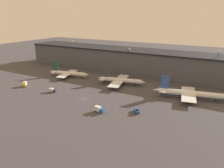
{
  "coord_description": "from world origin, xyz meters",
  "views": [
    {
      "loc": [
        80.25,
        -105.74,
        52.0
      ],
      "look_at": [
        9.29,
        19.97,
        6.0
      ],
      "focal_mm": 35.0,
      "sensor_mm": 36.0,
      "label": 1
    }
  ],
  "objects_px": {
    "service_vehicle_3": "(25,84)",
    "service_vehicle_1": "(52,90)",
    "airplane_0": "(69,73)",
    "service_vehicle_2": "(99,109)",
    "airplane_2": "(191,94)",
    "airplane_1": "(120,80)",
    "service_vehicle_0": "(137,110)"
  },
  "relations": [
    {
      "from": "airplane_2",
      "to": "service_vehicle_1",
      "type": "relative_size",
      "value": 9.46
    },
    {
      "from": "service_vehicle_2",
      "to": "airplane_0",
      "type": "bearing_deg",
      "value": 149.69
    },
    {
      "from": "service_vehicle_3",
      "to": "airplane_2",
      "type": "bearing_deg",
      "value": 71.61
    },
    {
      "from": "airplane_0",
      "to": "service_vehicle_3",
      "type": "relative_size",
      "value": 7.28
    },
    {
      "from": "airplane_1",
      "to": "service_vehicle_2",
      "type": "height_order",
      "value": "airplane_1"
    },
    {
      "from": "airplane_0",
      "to": "service_vehicle_1",
      "type": "xyz_separation_m",
      "value": [
        16.13,
        -36.53,
        -1.44
      ]
    },
    {
      "from": "airplane_2",
      "to": "airplane_1",
      "type": "bearing_deg",
      "value": 162.49
    },
    {
      "from": "service_vehicle_0",
      "to": "airplane_0",
      "type": "bearing_deg",
      "value": -148.01
    },
    {
      "from": "airplane_1",
      "to": "service_vehicle_1",
      "type": "relative_size",
      "value": 7.52
    },
    {
      "from": "service_vehicle_3",
      "to": "service_vehicle_0",
      "type": "bearing_deg",
      "value": 53.97
    },
    {
      "from": "service_vehicle_0",
      "to": "service_vehicle_1",
      "type": "bearing_deg",
      "value": -124.25
    },
    {
      "from": "airplane_1",
      "to": "service_vehicle_1",
      "type": "distance_m",
      "value": 51.54
    },
    {
      "from": "airplane_0",
      "to": "service_vehicle_1",
      "type": "distance_m",
      "value": 39.96
    },
    {
      "from": "service_vehicle_1",
      "to": "service_vehicle_3",
      "type": "relative_size",
      "value": 0.98
    },
    {
      "from": "airplane_2",
      "to": "service_vehicle_3",
      "type": "height_order",
      "value": "airplane_2"
    },
    {
      "from": "airplane_2",
      "to": "service_vehicle_1",
      "type": "bearing_deg",
      "value": -170.67
    },
    {
      "from": "service_vehicle_1",
      "to": "airplane_1",
      "type": "bearing_deg",
      "value": 36.16
    },
    {
      "from": "service_vehicle_3",
      "to": "service_vehicle_1",
      "type": "bearing_deg",
      "value": 55.87
    },
    {
      "from": "airplane_0",
      "to": "service_vehicle_0",
      "type": "bearing_deg",
      "value": -37.48
    },
    {
      "from": "airplane_0",
      "to": "service_vehicle_1",
      "type": "height_order",
      "value": "airplane_0"
    },
    {
      "from": "airplane_0",
      "to": "airplane_1",
      "type": "xyz_separation_m",
      "value": [
        49.48,
        2.73,
        0.19
      ]
    },
    {
      "from": "airplane_2",
      "to": "service_vehicle_2",
      "type": "height_order",
      "value": "airplane_2"
    },
    {
      "from": "service_vehicle_1",
      "to": "airplane_2",
      "type": "bearing_deg",
      "value": 8.01
    },
    {
      "from": "service_vehicle_1",
      "to": "service_vehicle_3",
      "type": "bearing_deg",
      "value": 167.66
    },
    {
      "from": "service_vehicle_2",
      "to": "service_vehicle_1",
      "type": "bearing_deg",
      "value": 173.21
    },
    {
      "from": "airplane_0",
      "to": "service_vehicle_2",
      "type": "relative_size",
      "value": 6.44
    },
    {
      "from": "airplane_0",
      "to": "service_vehicle_2",
      "type": "distance_m",
      "value": 78.9
    },
    {
      "from": "service_vehicle_1",
      "to": "service_vehicle_2",
      "type": "bearing_deg",
      "value": -27.64
    },
    {
      "from": "airplane_2",
      "to": "service_vehicle_0",
      "type": "bearing_deg",
      "value": -133.75
    },
    {
      "from": "service_vehicle_3",
      "to": "airplane_1",
      "type": "bearing_deg",
      "value": 87.86
    },
    {
      "from": "service_vehicle_0",
      "to": "service_vehicle_3",
      "type": "height_order",
      "value": "service_vehicle_3"
    },
    {
      "from": "airplane_0",
      "to": "airplane_2",
      "type": "distance_m",
      "value": 103.12
    }
  ]
}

